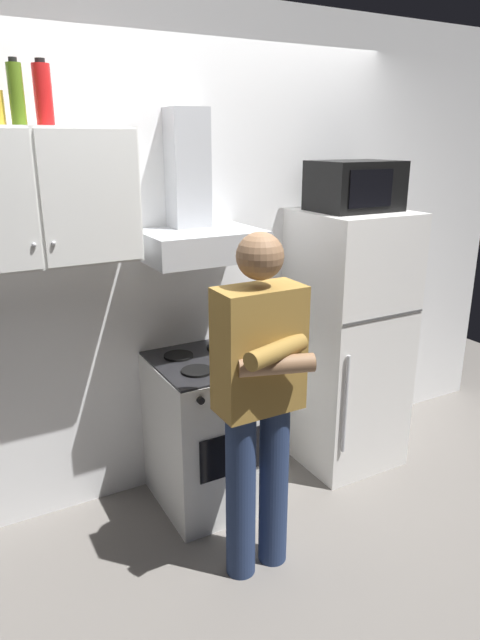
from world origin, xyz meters
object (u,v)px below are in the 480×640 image
object	(u,v)px
stove_oven	(211,430)
person_standing	(259,399)
cooking_pot	(241,351)
range_hood	(196,220)
bottle_soda_red	(43,94)
refrigerator	(347,341)
upper_cabinet	(32,197)
microwave	(355,186)
bottle_olive_oil	(16,94)

from	to	relation	value
stove_oven	person_standing	distance (m)	0.77
person_standing	cooking_pot	world-z (taller)	person_standing
range_hood	person_standing	world-z (taller)	range_hood
cooking_pot	bottle_soda_red	bearing A→B (deg)	162.87
range_hood	refrigerator	world-z (taller)	range_hood
range_hood	refrigerator	xyz separation A→B (m)	(0.95, -0.13, -0.80)
upper_cabinet	stove_oven	distance (m)	1.55
cooking_pot	bottle_soda_red	distance (m)	1.53
microwave	stove_oven	bearing A→B (deg)	-178.85
person_standing	range_hood	bearing A→B (deg)	86.09
upper_cabinet	range_hood	world-z (taller)	range_hood
refrigerator	cooking_pot	xyz separation A→B (m)	(-0.82, -0.12, 0.13)
cooking_pot	bottle_olive_oil	bearing A→B (deg)	166.78
stove_oven	bottle_olive_oil	distance (m)	1.93
stove_oven	range_hood	xyz separation A→B (m)	(0.00, 0.13, 1.16)
stove_oven	refrigerator	xyz separation A→B (m)	(0.95, 0.00, 0.37)
range_hood	microwave	bearing A→B (deg)	-6.46
range_hood	person_standing	size ratio (longest dim) A/B	0.46
stove_oven	bottle_soda_red	world-z (taller)	bottle_soda_red
upper_cabinet	refrigerator	world-z (taller)	upper_cabinet
range_hood	refrigerator	bearing A→B (deg)	-7.55
bottle_olive_oil	upper_cabinet	bearing A→B (deg)	52.31
bottle_olive_oil	bottle_soda_red	bearing A→B (deg)	16.76
upper_cabinet	person_standing	distance (m)	1.35
upper_cabinet	microwave	xyz separation A→B (m)	(1.75, -0.11, -0.01)
person_standing	cooking_pot	bearing A→B (deg)	69.70
refrigerator	bottle_olive_oil	bearing A→B (deg)	176.68
bottle_soda_red	bottle_olive_oil	bearing A→B (deg)	-163.24
person_standing	upper_cabinet	bearing A→B (deg)	135.74
person_standing	bottle_olive_oil	distance (m)	1.65
upper_cabinet	stove_oven	xyz separation A→B (m)	(0.80, -0.13, -1.32)
range_hood	microwave	size ratio (longest dim) A/B	1.56
refrigerator	person_standing	xyz separation A→B (m)	(-1.00, -0.61, 0.10)
range_hood	bottle_soda_red	bearing A→B (deg)	179.10
upper_cabinet	range_hood	bearing A→B (deg)	0.09
upper_cabinet	cooking_pot	bearing A→B (deg)	-14.73
refrigerator	microwave	distance (m)	0.94
range_hood	cooking_pot	xyz separation A→B (m)	(0.13, -0.25, -0.67)
refrigerator	person_standing	bearing A→B (deg)	-148.77
microwave	bottle_olive_oil	size ratio (longest dim) A/B	1.82
refrigerator	upper_cabinet	bearing A→B (deg)	175.93
microwave	bottle_soda_red	bearing A→B (deg)	175.90
upper_cabinet	cooking_pot	world-z (taller)	upper_cabinet
microwave	cooking_pot	world-z (taller)	microwave
refrigerator	cooking_pot	bearing A→B (deg)	-171.68
upper_cabinet	refrigerator	xyz separation A→B (m)	(1.75, -0.12, -0.95)
refrigerator	bottle_soda_red	size ratio (longest dim) A/B	5.90
upper_cabinet	cooking_pot	distance (m)	1.27
upper_cabinet	refrigerator	distance (m)	2.00
cooking_pot	bottle_olive_oil	world-z (taller)	bottle_olive_oil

